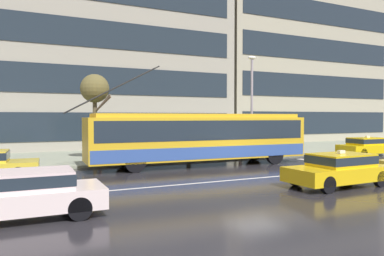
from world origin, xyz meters
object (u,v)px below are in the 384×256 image
at_px(pedestrian_walking_past, 189,142).
at_px(taxi_ahead_of_bus, 369,146).
at_px(street_lamp, 252,97).
at_px(trolleybus, 200,137).
at_px(pedestrian_approaching_curb, 241,131).
at_px(street_tree_bare, 95,90).
at_px(taxi_oncoming_near, 339,168).
at_px(private_car_oncoming, 22,192).
at_px(pedestrian_at_shelter, 101,133).

bearing_deg(pedestrian_walking_past, taxi_ahead_of_bus, -13.60).
height_order(pedestrian_walking_past, street_lamp, street_lamp).
xyz_separation_m(trolleybus, street_lamp, (4.97, 2.27, 2.47)).
distance_m(pedestrian_approaching_curb, street_tree_bare, 10.24).
bearing_deg(taxi_oncoming_near, trolleybus, 105.90).
bearing_deg(street_tree_bare, taxi_oncoming_near, -57.27).
relative_size(pedestrian_walking_past, street_lamp, 0.25).
xyz_separation_m(trolleybus, private_car_oncoming, (-8.99, -7.48, -0.88)).
height_order(trolleybus, pedestrian_approaching_curb, trolleybus).
relative_size(private_car_oncoming, pedestrian_approaching_curb, 2.13).
xyz_separation_m(trolleybus, pedestrian_walking_past, (0.48, 2.59, -0.47)).
height_order(private_car_oncoming, pedestrian_at_shelter, pedestrian_at_shelter).
bearing_deg(pedestrian_approaching_curb, street_tree_bare, 178.91).
distance_m(taxi_oncoming_near, pedestrian_approaching_curb, 11.48).
bearing_deg(pedestrian_approaching_curb, pedestrian_walking_past, -169.38).
xyz_separation_m(taxi_oncoming_near, private_car_oncoming, (-11.18, 0.23, 0.00)).
height_order(private_car_oncoming, street_lamp, street_lamp).
distance_m(pedestrian_at_shelter, street_tree_bare, 2.50).
distance_m(taxi_oncoming_near, street_lamp, 10.89).
distance_m(pedestrian_approaching_curb, pedestrian_walking_past, 4.49).
relative_size(pedestrian_at_shelter, pedestrian_walking_past, 1.22).
xyz_separation_m(pedestrian_approaching_curb, street_lamp, (0.11, -1.14, 2.34)).
xyz_separation_m(trolleybus, pedestrian_at_shelter, (-4.79, 3.42, 0.18)).
relative_size(taxi_ahead_of_bus, pedestrian_walking_past, 2.73).
height_order(trolleybus, street_tree_bare, trolleybus).
xyz_separation_m(pedestrian_at_shelter, pedestrian_approaching_curb, (9.64, -0.00, -0.05)).
bearing_deg(trolleybus, pedestrian_walking_past, 79.50).
xyz_separation_m(pedestrian_at_shelter, pedestrian_walking_past, (5.27, -0.82, -0.65)).
bearing_deg(trolleybus, pedestrian_at_shelter, 144.51).
bearing_deg(taxi_oncoming_near, taxi_ahead_of_bus, 34.41).
bearing_deg(trolleybus, private_car_oncoming, -140.23).
xyz_separation_m(private_car_oncoming, pedestrian_at_shelter, (4.20, 10.90, 1.06)).
relative_size(taxi_oncoming_near, pedestrian_walking_past, 2.58).
bearing_deg(pedestrian_at_shelter, taxi_oncoming_near, -57.87).
height_order(taxi_ahead_of_bus, street_lamp, street_lamp).
height_order(trolleybus, taxi_ahead_of_bus, trolleybus).
distance_m(trolleybus, taxi_ahead_of_bus, 12.89).
bearing_deg(taxi_ahead_of_bus, pedestrian_walking_past, 166.40).
bearing_deg(street_tree_bare, street_lamp, -7.54).
bearing_deg(taxi_oncoming_near, street_lamp, 74.48).
bearing_deg(taxi_ahead_of_bus, street_tree_bare, 167.41).
distance_m(taxi_oncoming_near, private_car_oncoming, 11.19).
bearing_deg(pedestrian_approaching_curb, taxi_oncoming_near, -103.44).
bearing_deg(pedestrian_walking_past, street_lamp, -4.07).
bearing_deg(street_tree_bare, trolleybus, -35.37).
height_order(taxi_oncoming_near, pedestrian_at_shelter, pedestrian_at_shelter).
bearing_deg(private_car_oncoming, trolleybus, 39.77).
relative_size(trolleybus, taxi_ahead_of_bus, 2.97).
relative_size(pedestrian_approaching_curb, street_lamp, 0.31).
bearing_deg(pedestrian_approaching_curb, trolleybus, -144.90).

